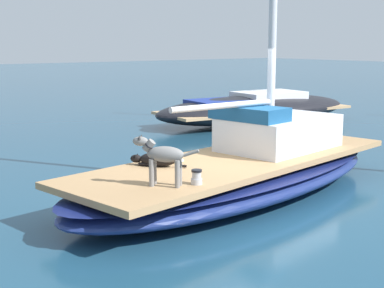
{
  "coord_description": "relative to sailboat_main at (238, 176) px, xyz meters",
  "views": [
    {
      "loc": [
        7.02,
        -6.29,
        2.62
      ],
      "look_at": [
        0.0,
        -1.0,
        1.01
      ],
      "focal_mm": 52.38,
      "sensor_mm": 36.0,
      "label": 1
    }
  ],
  "objects": [
    {
      "name": "ground_plane",
      "position": [
        0.0,
        0.0,
        -0.34
      ],
      "size": [
        120.0,
        120.0,
        0.0
      ],
      "primitive_type": "plane",
      "color": "navy"
    },
    {
      "name": "sailboat_main",
      "position": [
        0.0,
        0.0,
        0.0
      ],
      "size": [
        3.67,
        7.55,
        0.66
      ],
      "color": "navy",
      "rests_on": "ground"
    },
    {
      "name": "cabin_house",
      "position": [
        -0.2,
        1.1,
        0.67
      ],
      "size": [
        1.74,
        2.43,
        0.84
      ],
      "color": "silver",
      "rests_on": "sailboat_main"
    },
    {
      "name": "dog_black",
      "position": [
        -0.31,
        -1.49,
        0.43
      ],
      "size": [
        0.82,
        0.63,
        0.22
      ],
      "color": "black",
      "rests_on": "sailboat_main"
    },
    {
      "name": "dog_grey",
      "position": [
        0.78,
        -2.1,
        0.75
      ],
      "size": [
        0.76,
        0.68,
        0.7
      ],
      "color": "gray",
      "rests_on": "sailboat_main"
    },
    {
      "name": "deck_winch",
      "position": [
        1.01,
        -1.68,
        0.42
      ],
      "size": [
        0.16,
        0.16,
        0.21
      ],
      "color": "#B7B7BC",
      "rests_on": "sailboat_main"
    },
    {
      "name": "coiled_rope",
      "position": [
        -0.39,
        -1.07,
        0.35
      ],
      "size": [
        0.32,
        0.32,
        0.04
      ],
      "primitive_type": "torus",
      "color": "beige",
      "rests_on": "sailboat_main"
    },
    {
      "name": "moored_boat_port_side",
      "position": [
        -6.18,
        6.22,
        0.16
      ],
      "size": [
        3.32,
        7.47,
        5.48
      ],
      "color": "black",
      "rests_on": "ground"
    }
  ]
}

